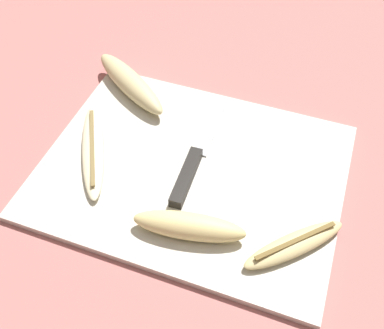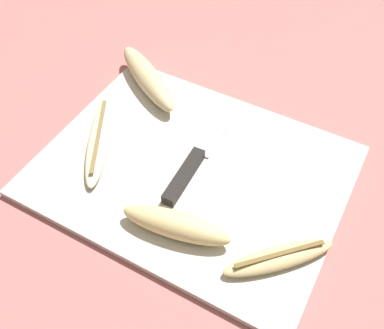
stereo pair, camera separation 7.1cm
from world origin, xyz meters
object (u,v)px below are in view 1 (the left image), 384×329
object	(u,v)px
knife	(191,168)
banana_golden_short	(189,226)
banana_spotted_left	(294,244)
banana_bright_far	(93,150)
banana_mellow_near	(130,83)

from	to	relation	value
knife	banana_golden_short	xyz separation A→B (m)	(0.04, -0.11, 0.01)
banana_spotted_left	banana_bright_far	bearing A→B (deg)	169.94
knife	banana_mellow_near	distance (m)	0.22
banana_mellow_near	banana_golden_short	bearing A→B (deg)	-50.27
knife	banana_spotted_left	xyz separation A→B (m)	(0.18, -0.08, 0.00)
knife	banana_spotted_left	size ratio (longest dim) A/B	1.70
banana_spotted_left	banana_mellow_near	world-z (taller)	banana_mellow_near
knife	banana_golden_short	bearing A→B (deg)	-73.48
banana_bright_far	banana_mellow_near	size ratio (longest dim) A/B	1.02
knife	banana_bright_far	size ratio (longest dim) A/B	1.19
knife	banana_mellow_near	size ratio (longest dim) A/B	1.22
banana_spotted_left	banana_mellow_near	xyz separation A→B (m)	(-0.35, 0.22, 0.01)
banana_spotted_left	banana_golden_short	xyz separation A→B (m)	(-0.14, -0.03, 0.01)
banana_golden_short	banana_mellow_near	bearing A→B (deg)	129.73
banana_bright_far	banana_golden_short	size ratio (longest dim) A/B	1.20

